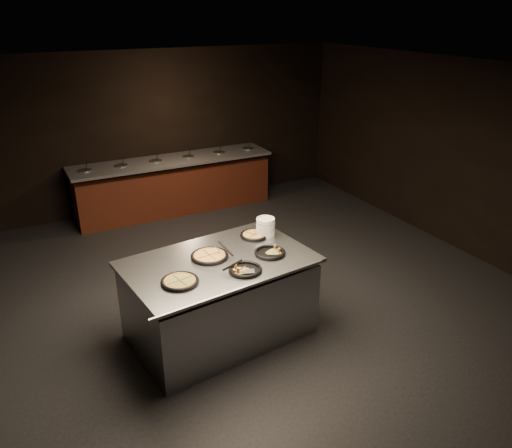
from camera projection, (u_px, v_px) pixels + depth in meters
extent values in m
cube|color=black|center=(264.00, 299.00, 6.64)|extent=(7.00, 8.00, 0.01)
cube|color=black|center=(265.00, 73.00, 5.47)|extent=(7.00, 8.00, 0.01)
cube|color=black|center=(163.00, 130.00, 9.31)|extent=(7.00, 0.01, 2.90)
cube|color=black|center=(469.00, 160.00, 7.52)|extent=(0.01, 8.00, 2.90)
cube|color=#4E1E12|center=(174.00, 189.00, 9.37)|extent=(3.60, 0.75, 0.85)
cube|color=#58585C|center=(172.00, 160.00, 9.15)|extent=(3.70, 0.83, 0.05)
cube|color=#3E210E|center=(176.00, 208.00, 9.53)|extent=(3.60, 0.69, 0.08)
cylinder|color=#A9ACB0|center=(85.00, 172.00, 8.50)|extent=(0.22, 0.22, 0.08)
cylinder|color=#497930|center=(85.00, 171.00, 8.49)|extent=(0.19, 0.19, 0.02)
cylinder|color=black|center=(86.00, 166.00, 8.45)|extent=(0.04, 0.10, 0.19)
cylinder|color=#A9ACB0|center=(122.00, 167.00, 8.76)|extent=(0.22, 0.22, 0.08)
cylinder|color=#497930|center=(121.00, 166.00, 8.75)|extent=(0.19, 0.19, 0.02)
cylinder|color=black|center=(123.00, 161.00, 8.71)|extent=(0.04, 0.10, 0.19)
cylinder|color=#A9ACB0|center=(156.00, 162.00, 9.02)|extent=(0.22, 0.22, 0.08)
cylinder|color=#497930|center=(156.00, 161.00, 9.01)|extent=(0.19, 0.19, 0.02)
cylinder|color=black|center=(157.00, 157.00, 8.97)|extent=(0.04, 0.10, 0.19)
cylinder|color=#A9ACB0|center=(188.00, 158.00, 9.28)|extent=(0.22, 0.22, 0.08)
cylinder|color=#497930|center=(188.00, 157.00, 9.27)|extent=(0.19, 0.19, 0.02)
cylinder|color=black|center=(190.00, 152.00, 9.23)|extent=(0.04, 0.10, 0.19)
cylinder|color=#A9ACB0|center=(219.00, 154.00, 9.54)|extent=(0.22, 0.22, 0.08)
cylinder|color=#497930|center=(219.00, 153.00, 9.53)|extent=(0.19, 0.19, 0.02)
cylinder|color=black|center=(221.00, 148.00, 9.49)|extent=(0.04, 0.10, 0.19)
cylinder|color=#A9ACB0|center=(248.00, 150.00, 9.80)|extent=(0.22, 0.22, 0.08)
cylinder|color=#497930|center=(248.00, 149.00, 9.79)|extent=(0.19, 0.19, 0.02)
cylinder|color=black|center=(250.00, 144.00, 9.75)|extent=(0.04, 0.10, 0.19)
cube|color=#A9ACB0|center=(220.00, 302.00, 5.76)|extent=(2.11, 1.43, 0.89)
cube|color=#A9ACB0|center=(219.00, 262.00, 5.55)|extent=(2.19, 1.52, 0.04)
cylinder|color=#A9ACB0|center=(244.00, 288.00, 5.03)|extent=(2.05, 0.29, 0.04)
cylinder|color=white|center=(266.00, 227.00, 6.09)|extent=(0.23, 0.23, 0.23)
cylinder|color=black|center=(180.00, 282.00, 5.08)|extent=(0.37, 0.37, 0.01)
torus|color=black|center=(180.00, 281.00, 5.08)|extent=(0.39, 0.39, 0.04)
torus|color=brown|center=(180.00, 281.00, 5.08)|extent=(0.33, 0.33, 0.03)
cylinder|color=tan|center=(180.00, 281.00, 5.08)|extent=(0.29, 0.29, 0.02)
cube|color=black|center=(180.00, 280.00, 5.07)|extent=(0.06, 0.28, 0.00)
cube|color=black|center=(180.00, 280.00, 5.07)|extent=(0.28, 0.06, 0.00)
cylinder|color=black|center=(210.00, 257.00, 5.60)|extent=(0.40, 0.40, 0.01)
torus|color=black|center=(210.00, 255.00, 5.59)|extent=(0.43, 0.43, 0.04)
torus|color=brown|center=(209.00, 255.00, 5.59)|extent=(0.36, 0.36, 0.03)
cylinder|color=gold|center=(210.00, 255.00, 5.59)|extent=(0.32, 0.32, 0.02)
cube|color=black|center=(209.00, 255.00, 5.59)|extent=(0.04, 0.32, 0.00)
cube|color=black|center=(209.00, 255.00, 5.59)|extent=(0.32, 0.04, 0.00)
cylinder|color=black|center=(254.00, 236.00, 6.11)|extent=(0.32, 0.32, 0.01)
torus|color=black|center=(254.00, 235.00, 6.10)|extent=(0.35, 0.35, 0.04)
torus|color=brown|center=(254.00, 235.00, 6.10)|extent=(0.28, 0.28, 0.03)
cylinder|color=gold|center=(254.00, 235.00, 6.10)|extent=(0.24, 0.24, 0.02)
cube|color=black|center=(254.00, 234.00, 6.10)|extent=(0.14, 0.21, 0.00)
cube|color=black|center=(254.00, 234.00, 6.10)|extent=(0.21, 0.14, 0.00)
cylinder|color=black|center=(245.00, 271.00, 5.31)|extent=(0.34, 0.34, 0.01)
torus|color=black|center=(245.00, 269.00, 5.30)|extent=(0.36, 0.36, 0.04)
cylinder|color=black|center=(270.00, 253.00, 5.68)|extent=(0.33, 0.33, 0.01)
torus|color=black|center=(270.00, 252.00, 5.67)|extent=(0.36, 0.36, 0.04)
cube|color=#A9ACB0|center=(213.00, 252.00, 5.67)|extent=(0.15, 0.15, 0.00)
cylinder|color=black|center=(226.00, 248.00, 5.56)|extent=(0.12, 0.20, 0.15)
cylinder|color=#A9ACB0|center=(219.00, 251.00, 5.62)|extent=(0.07, 0.10, 0.09)
cube|color=#A9ACB0|center=(249.00, 271.00, 5.26)|extent=(0.14, 0.13, 0.00)
cylinder|color=black|center=(232.00, 265.00, 5.21)|extent=(0.21, 0.10, 0.14)
cylinder|color=#A9ACB0|center=(241.00, 269.00, 5.24)|extent=(0.11, 0.05, 0.09)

